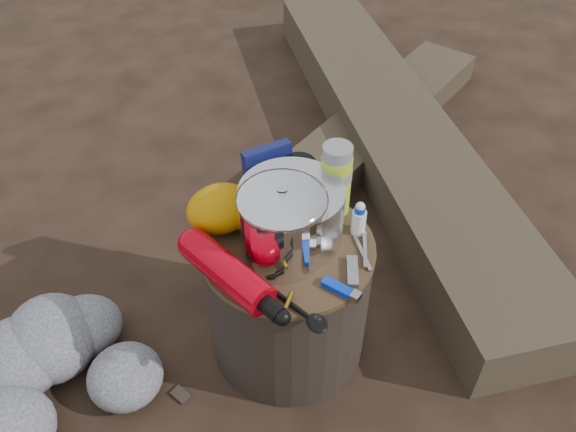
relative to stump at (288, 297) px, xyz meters
name	(u,v)px	position (x,y,z in m)	size (l,w,h in m)	color
ground	(288,340)	(0.00, 0.00, -0.19)	(60.00, 60.00, 0.00)	black
stump	(288,297)	(0.00, 0.00, 0.00)	(0.41, 0.41, 0.38)	black
log_main	(392,132)	(0.74, 0.64, -0.10)	(0.36, 2.12, 0.18)	#3C3224
log_small	(372,127)	(0.71, 0.74, -0.13)	(0.25, 1.35, 0.11)	#3C3224
foil_windscreen	(291,214)	(0.02, 0.02, 0.27)	(0.24, 0.24, 0.15)	silver
camping_pot	(282,222)	(-0.02, -0.01, 0.29)	(0.20, 0.20, 0.20)	silver
fuel_bottle	(227,272)	(-0.17, -0.05, 0.23)	(0.08, 0.31, 0.08)	#C00113
thermos	(336,179)	(0.16, 0.07, 0.29)	(0.08, 0.08, 0.19)	#ADCE25
travel_mug	(298,182)	(0.09, 0.14, 0.25)	(0.08, 0.08, 0.12)	black
stuff_sack	(221,209)	(-0.12, 0.13, 0.25)	(0.17, 0.14, 0.11)	#BA7902
food_pouch	(269,175)	(0.03, 0.17, 0.27)	(0.13, 0.03, 0.16)	#0E134A
lighter	(337,287)	(0.04, -0.17, 0.20)	(0.02, 0.09, 0.02)	#0730C6
multitool	(353,271)	(0.10, -0.14, 0.20)	(0.02, 0.09, 0.01)	#A1A1A5
pot_grabber	(362,252)	(0.15, -0.10, 0.20)	(0.03, 0.12, 0.01)	#A1A1A5
spork	(290,303)	(-0.07, -0.16, 0.20)	(0.04, 0.17, 0.01)	black
squeeze_bottle	(359,219)	(0.17, -0.03, 0.23)	(0.03, 0.03, 0.08)	white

